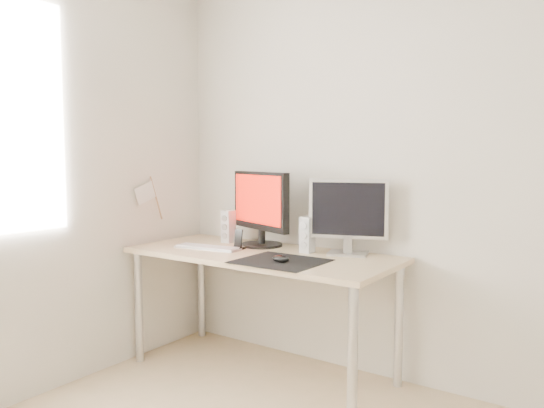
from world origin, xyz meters
The scene contains 11 objects.
wall_back centered at (0.00, 1.75, 1.25)m, with size 3.50×3.50×0.00m, color white.
mousepad centered at (-0.68, 1.22, 0.73)m, with size 0.45×0.40×0.00m, color black.
mouse centered at (-0.66, 1.19, 0.75)m, with size 0.10×0.06×0.04m, color black.
desk centered at (-0.93, 1.38, 0.65)m, with size 1.60×0.70×0.73m.
main_monitor centered at (-1.06, 1.55, 0.98)m, with size 0.53×0.34×0.47m.
second_monitor centered at (-0.48, 1.60, 0.97)m, with size 0.44×0.22×0.43m.
speaker_left centered at (-1.32, 1.55, 0.84)m, with size 0.07×0.08×0.21m.
speaker_right centered at (-0.71, 1.53, 0.84)m, with size 0.07×0.08×0.21m.
keyboard centered at (-1.27, 1.30, 0.74)m, with size 0.43×0.17×0.02m.
phone_dock centered at (-1.11, 1.39, 0.77)m, with size 0.07×0.06×0.12m.
pennant centered at (-1.72, 1.24, 1.05)m, with size 0.01×0.23×0.29m.
Camera 1 is at (0.87, -1.10, 1.29)m, focal length 35.00 mm.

